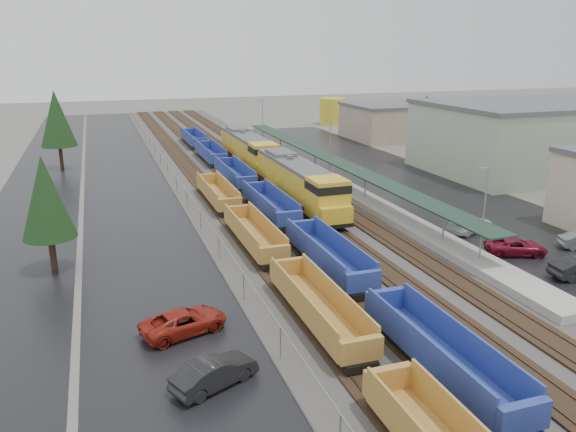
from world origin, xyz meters
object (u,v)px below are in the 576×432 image
(well_string_blue, at_px, (270,206))
(parked_car_west_b, at_px, (214,373))
(locomotive_lead, at_px, (299,184))
(well_string_yellow, at_px, (318,308))
(storage_tank, at_px, (333,111))
(locomotive_trail, at_px, (248,151))
(parked_car_east_b, at_px, (516,247))
(parked_car_east_c, at_px, (470,224))
(parked_car_west_c, at_px, (184,322))

(well_string_blue, relative_size, parked_car_west_b, 22.52)
(locomotive_lead, relative_size, well_string_yellow, 0.31)
(well_string_yellow, bearing_deg, storage_tank, 66.26)
(locomotive_trail, xyz_separation_m, parked_car_east_b, (12.10, -40.40, -1.94))
(locomotive_trail, distance_m, storage_tank, 50.80)
(locomotive_trail, xyz_separation_m, well_string_yellow, (-8.00, -46.44, -1.52))
(well_string_blue, bearing_deg, storage_tank, 61.79)
(well_string_yellow, relative_size, well_string_blue, 0.69)
(parked_car_east_c, bearing_deg, locomotive_lead, 25.30)
(well_string_blue, xyz_separation_m, parked_car_west_c, (-12.04, -21.63, -0.42))
(parked_car_west_b, height_order, parked_car_east_b, parked_car_west_b)
(storage_tank, relative_size, parked_car_west_b, 1.24)
(storage_tank, xyz_separation_m, parked_car_west_b, (-45.78, -91.71, -2.11))
(well_string_blue, distance_m, parked_car_west_b, 29.97)
(well_string_yellow, distance_m, storage_tank, 95.25)
(locomotive_lead, relative_size, parked_car_west_b, 4.76)
(well_string_yellow, height_order, storage_tank, storage_tank)
(parked_car_west_c, bearing_deg, parked_car_east_c, -86.30)
(well_string_yellow, xyz_separation_m, parked_car_east_c, (20.18, 12.35, -0.35))
(well_string_yellow, bearing_deg, well_string_blue, 80.20)
(storage_tank, distance_m, parked_car_east_b, 83.20)
(storage_tank, distance_m, parked_car_west_b, 102.52)
(locomotive_lead, xyz_separation_m, parked_car_east_c, (12.18, -13.09, -1.87))
(locomotive_trail, relative_size, well_string_yellow, 0.31)
(parked_car_west_c, relative_size, parked_car_east_b, 1.06)
(well_string_yellow, relative_size, parked_car_west_b, 15.60)
(locomotive_trail, relative_size, storage_tank, 3.83)
(parked_car_west_b, distance_m, parked_car_east_b, 29.50)
(locomotive_trail, xyz_separation_m, parked_car_west_c, (-16.04, -44.90, -1.90))
(parked_car_west_b, bearing_deg, parked_car_east_c, -83.42)
(parked_car_west_b, xyz_separation_m, parked_car_east_c, (27.62, 16.88, -0.00))
(locomotive_lead, relative_size, locomotive_trail, 1.00)
(well_string_yellow, distance_m, well_string_blue, 23.51)
(parked_car_west_b, bearing_deg, parked_car_east_b, -93.85)
(storage_tank, bearing_deg, parked_car_west_c, -118.44)
(well_string_yellow, distance_m, parked_car_west_c, 8.20)
(parked_car_west_b, bearing_deg, well_string_blue, -47.30)
(locomotive_lead, height_order, parked_car_east_b, locomotive_lead)
(locomotive_lead, bearing_deg, locomotive_trail, 90.00)
(well_string_blue, distance_m, storage_tank, 72.66)
(well_string_blue, xyz_separation_m, storage_tank, (34.34, 64.02, 1.72))
(well_string_yellow, height_order, parked_car_west_b, well_string_yellow)
(parked_car_west_b, bearing_deg, well_string_yellow, -83.51)
(locomotive_trail, relative_size, parked_car_east_b, 4.46)
(parked_car_east_c, bearing_deg, well_string_blue, 38.60)
(well_string_yellow, distance_m, parked_car_west_b, 8.72)
(locomotive_lead, distance_m, parked_car_east_c, 17.97)
(locomotive_trail, height_order, well_string_blue, locomotive_trail)
(parked_car_east_b, bearing_deg, parked_car_east_c, 19.79)
(locomotive_trail, bearing_deg, storage_tank, 53.33)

